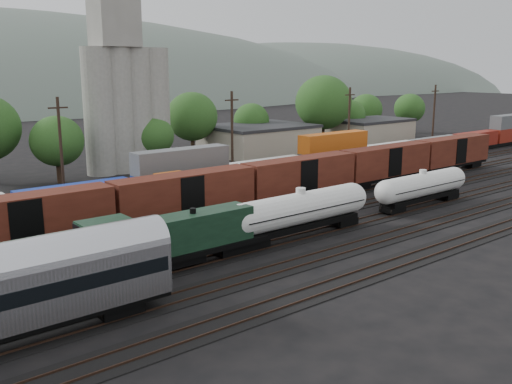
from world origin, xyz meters
TOP-DOWN VIEW (x-y plane):
  - ground at (0.00, 0.00)m, footprint 600.00×600.00m
  - tracks at (0.00, 0.00)m, footprint 180.00×33.20m
  - green_locomotive at (-15.03, -5.00)m, footprint 16.88×2.98m
  - tank_car_a at (-0.63, -5.00)m, footprint 16.56×2.96m
  - tank_car_b at (17.85, -5.00)m, footprint 14.95×2.68m
  - orange_locomotive at (-0.81, 10.00)m, footprint 15.99×2.67m
  - boxcar_string at (-14.23, 5.00)m, footprint 122.80×2.90m
  - container_wall at (12.61, 15.00)m, footprint 187.77×2.60m
  - grain_silo at (3.28, 36.00)m, footprint 13.40×5.00m
  - industrial_sheds at (6.63, 35.25)m, footprint 119.38×17.26m
  - tree_band at (-10.41, 38.36)m, footprint 166.58×21.36m
  - utility_poles at (0.00, 22.00)m, footprint 122.20×0.36m

SIDE VIEW (x-z plane):
  - ground at x=0.00m, z-range 0.00..0.00m
  - tracks at x=0.00m, z-range -0.05..0.15m
  - orange_locomotive at x=-0.81m, z-range 0.30..4.30m
  - tank_car_b at x=17.85m, z-range 0.40..4.31m
  - green_locomotive at x=-15.03m, z-range 0.32..4.79m
  - industrial_sheds at x=6.63m, z-range 0.01..5.11m
  - tank_car_a at x=-0.63m, z-range 0.42..4.76m
  - container_wall at x=12.61m, z-range -0.27..5.53m
  - boxcar_string at x=-14.23m, z-range 1.02..5.22m
  - utility_poles at x=0.00m, z-range 0.21..12.21m
  - tree_band at x=-10.41m, z-range 0.43..14.65m
  - grain_silo at x=3.28m, z-range -3.24..25.76m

